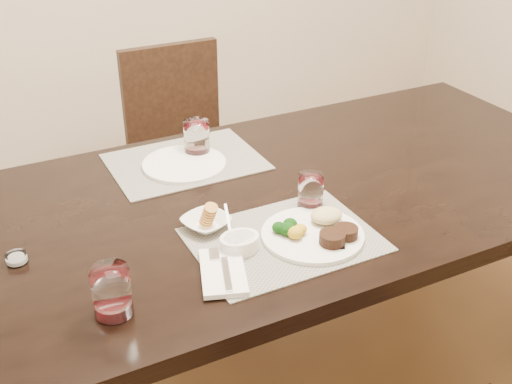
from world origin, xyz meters
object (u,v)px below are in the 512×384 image
chair_far (183,143)px  steak_knife (334,234)px  wine_glass_near (311,193)px  cracker_bowl (206,222)px  far_plate (184,164)px  dinner_plate (317,231)px

chair_far → steak_knife: chair_far is taller
chair_far → wine_glass_near: chair_far is taller
chair_far → steak_knife: bearing=-92.1°
steak_knife → cracker_bowl: bearing=177.5°
steak_knife → far_plate: (-0.20, 0.54, 0.00)m
cracker_bowl → far_plate: cracker_bowl is taller
dinner_plate → steak_knife: dinner_plate is taller
cracker_bowl → steak_knife: bearing=-34.0°
wine_glass_near → far_plate: bearing=119.5°
far_plate → dinner_plate: bearing=-73.3°
steak_knife → far_plate: size_ratio=0.90×
chair_far → far_plate: size_ratio=3.49×
far_plate → wine_glass_near: bearing=-60.5°
far_plate → cracker_bowl: bearing=-102.5°
wine_glass_near → dinner_plate: bearing=-114.1°
chair_far → cracker_bowl: 1.11m
dinner_plate → wine_glass_near: (0.06, 0.14, 0.03)m
steak_knife → wine_glass_near: bearing=112.9°
dinner_plate → cracker_bowl: cracker_bowl is taller
chair_far → wine_glass_near: bearing=-91.1°
wine_glass_near → far_plate: wine_glass_near is taller
chair_far → dinner_plate: (-0.08, -1.20, 0.27)m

